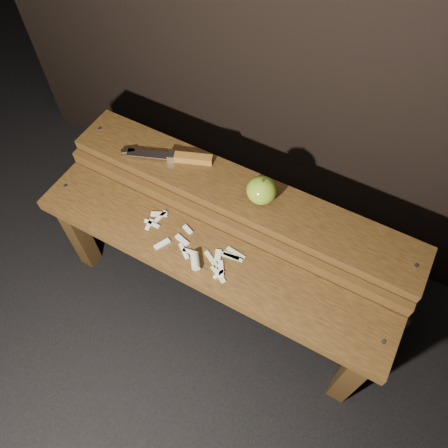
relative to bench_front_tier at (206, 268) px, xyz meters
The scene contains 6 objects.
ground 0.36m from the bench_front_tier, 90.00° to the left, with size 60.00×60.00×0.00m, color black.
bench_front_tier is the anchor object (origin of this frame).
bench_rear_tier 0.23m from the bench_front_tier, 90.00° to the left, with size 1.20×0.21×0.50m.
apple 0.31m from the bench_front_tier, 73.12° to the left, with size 0.09×0.09×0.10m.
knife 0.37m from the bench_front_tier, 133.00° to the left, with size 0.30×0.13×0.03m.
apple_scraps 0.08m from the bench_front_tier, behind, with size 0.35×0.15×0.03m.
Camera 1 is at (0.37, -0.60, 1.60)m, focal length 35.00 mm.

